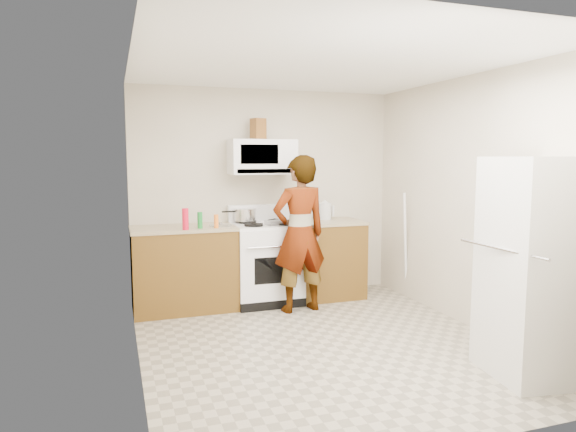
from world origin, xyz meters
name	(u,v)px	position (x,y,z in m)	size (l,w,h in m)	color
floor	(322,344)	(0.00, 0.00, 0.00)	(3.60, 3.60, 0.00)	gray
back_wall	(266,194)	(0.00, 1.79, 1.25)	(3.20, 0.02, 2.50)	beige
right_wall	(472,203)	(1.59, 0.00, 1.25)	(0.02, 3.60, 2.50)	beige
cabinet_left	(184,270)	(-1.04, 1.49, 0.45)	(1.12, 0.62, 0.90)	brown
counter_left	(183,228)	(-1.04, 1.49, 0.92)	(1.14, 0.64, 0.04)	#998F67
cabinet_right	(327,260)	(0.68, 1.49, 0.45)	(0.80, 0.62, 0.90)	brown
counter_right	(327,222)	(0.68, 1.49, 0.92)	(0.82, 0.64, 0.04)	#998F67
gas_range	(266,261)	(-0.10, 1.48, 0.49)	(0.76, 0.65, 1.13)	white
microwave	(262,157)	(-0.10, 1.61, 1.70)	(0.76, 0.38, 0.40)	white
person	(300,234)	(0.16, 1.04, 0.86)	(0.63, 0.41, 1.72)	tan
fridge	(539,268)	(1.32, -1.14, 0.85)	(0.70, 0.70, 1.70)	silver
kettle	(325,211)	(0.70, 1.62, 1.03)	(0.17, 0.17, 0.20)	silver
jug	(258,129)	(-0.15, 1.60, 2.02)	(0.14, 0.14, 0.24)	brown
saucepan	(245,215)	(-0.30, 1.65, 1.02)	(0.25, 0.25, 0.14)	silver
tray	(277,223)	(0.00, 1.36, 0.96)	(0.25, 0.16, 0.05)	silver
bottle_spray	(185,219)	(-1.05, 1.24, 1.05)	(0.07, 0.07, 0.23)	red
bottle_hot_sauce	(216,221)	(-0.71, 1.28, 1.01)	(0.05, 0.05, 0.15)	orange
bottle_green_cap	(200,220)	(-0.88, 1.30, 1.02)	(0.06, 0.06, 0.18)	#167C2A
pot_lid	(220,225)	(-0.64, 1.43, 0.94)	(0.25, 0.25, 0.01)	silver
broom	(405,245)	(1.55, 1.14, 0.65)	(0.03, 0.03, 1.29)	white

